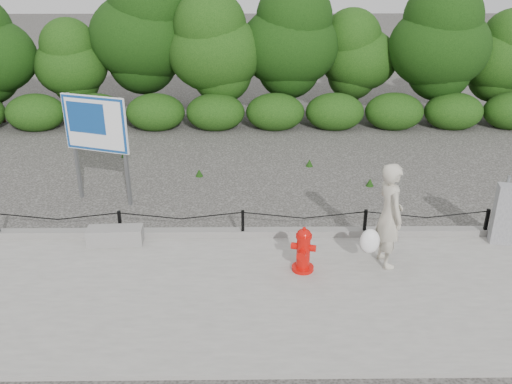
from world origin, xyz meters
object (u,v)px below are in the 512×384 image
object	(u,v)px
utility_cabinet	(506,214)
advertising_sign	(96,129)
fire_hydrant	(303,250)
concrete_block	(115,236)
pedestrian	(388,217)

from	to	relation	value
utility_cabinet	advertising_sign	size ratio (longest dim) A/B	0.54
fire_hydrant	concrete_block	bearing A→B (deg)	179.45
fire_hydrant	advertising_sign	world-z (taller)	advertising_sign
utility_cabinet	advertising_sign	bearing A→B (deg)	175.99
concrete_block	utility_cabinet	distance (m)	7.79
advertising_sign	utility_cabinet	bearing A→B (deg)	4.95
concrete_block	fire_hydrant	bearing A→B (deg)	-15.74
fire_hydrant	pedestrian	bearing A→B (deg)	23.58
pedestrian	utility_cabinet	bearing A→B (deg)	-84.05
fire_hydrant	utility_cabinet	world-z (taller)	utility_cabinet
concrete_block	utility_cabinet	world-z (taller)	utility_cabinet
fire_hydrant	advertising_sign	size ratio (longest dim) A/B	0.34
utility_cabinet	fire_hydrant	bearing A→B (deg)	-155.73
pedestrian	utility_cabinet	xyz separation A→B (m)	(2.56, 0.78, -0.35)
pedestrian	advertising_sign	size ratio (longest dim) A/B	0.78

